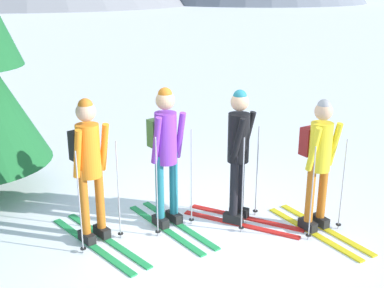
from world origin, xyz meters
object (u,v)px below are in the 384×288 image
(skier_in_orange, at_px, (89,162))
(skier_in_purple, at_px, (166,149))
(skier_in_yellow, at_px, (319,158))
(skier_in_black, at_px, (239,151))

(skier_in_orange, relative_size, skier_in_purple, 0.98)
(skier_in_orange, relative_size, skier_in_yellow, 1.05)
(skier_in_purple, height_order, skier_in_yellow, skier_in_purple)
(skier_in_black, height_order, skier_in_yellow, skier_in_black)
(skier_in_purple, bearing_deg, skier_in_yellow, -26.92)
(skier_in_purple, distance_m, skier_in_yellow, 1.94)
(skier_in_orange, height_order, skier_in_purple, skier_in_purple)
(skier_in_purple, bearing_deg, skier_in_orange, -179.29)
(skier_in_black, xyz_separation_m, skier_in_yellow, (0.82, -0.59, -0.02))
(skier_in_black, bearing_deg, skier_in_orange, 171.87)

